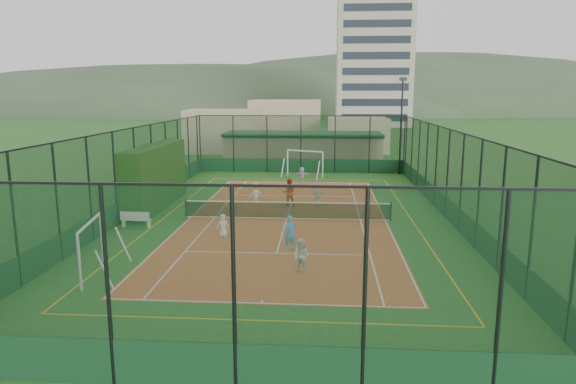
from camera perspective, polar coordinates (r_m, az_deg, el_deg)
name	(u,v)px	position (r m, az deg, el deg)	size (l,w,h in m)	color
ground	(287,219)	(29.01, -0.12, -2.97)	(300.00, 300.00, 0.00)	#274D1A
court_slab	(287,218)	(29.01, -0.12, -2.96)	(11.17, 23.97, 0.01)	#CA522D
tennis_net	(287,209)	(28.88, -0.12, -1.95)	(11.67, 0.12, 1.06)	black
perimeter_fence	(287,175)	(28.51, -0.12, 1.91)	(18.12, 34.12, 5.00)	#103219
floodlight_ne	(401,127)	(45.24, 12.45, 7.12)	(0.60, 0.26, 8.25)	black
clubhouse	(303,149)	(50.41, 1.69, 4.84)	(15.20, 7.20, 3.15)	tan
apartment_tower	(374,53)	(110.81, 9.49, 15.04)	(15.00, 12.00, 30.00)	beige
distant_hills	(318,113)	(178.22, 3.40, 8.78)	(200.00, 60.00, 24.00)	#384C33
hedge_left	(156,176)	(32.68, -14.48, 1.70)	(1.32, 8.77, 3.84)	black
white_bench	(136,219)	(28.22, -16.52, -2.90)	(1.61, 0.44, 0.90)	white
futsal_goal_near	(92,249)	(21.34, -20.99, -5.95)	(0.95, 3.29, 2.12)	white
futsal_goal_far	(305,164)	(43.09, 1.88, 3.13)	(3.38, 0.98, 2.18)	white
child_near_left	(223,226)	(25.40, -7.24, -3.73)	(0.57, 0.37, 1.16)	white
child_near_mid	(290,233)	(23.17, 0.28, -4.56)	(0.57, 0.38, 1.57)	#4B95D4
child_near_right	(301,256)	(20.30, 1.50, -7.12)	(0.67, 0.52, 1.38)	white
child_far_left	(256,194)	(32.56, -3.60, -0.21)	(0.87, 0.50, 1.34)	white
child_far_right	(318,196)	(31.82, 3.38, -0.43)	(0.82, 0.34, 1.39)	silver
child_far_back	(302,175)	(40.03, 1.55, 1.89)	(1.20, 0.38, 1.29)	silver
coach	(289,192)	(32.01, 0.10, -0.04)	(0.84, 0.65, 1.72)	#A82111
tennis_balls	(310,211)	(30.61, 2.43, -2.15)	(4.67, 0.78, 0.07)	#CCE033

